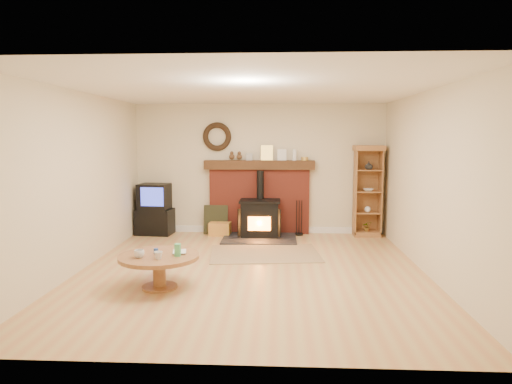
# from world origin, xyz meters

# --- Properties ---
(ground) EXTENTS (5.50, 5.50, 0.00)m
(ground) POSITION_xyz_m (0.00, 0.00, 0.00)
(ground) COLOR tan
(ground) RESTS_ON ground
(room_shell) EXTENTS (5.02, 5.52, 2.61)m
(room_shell) POSITION_xyz_m (-0.02, 0.09, 1.72)
(room_shell) COLOR beige
(room_shell) RESTS_ON ground
(chimney_breast) EXTENTS (2.20, 0.22, 1.78)m
(chimney_breast) POSITION_xyz_m (0.00, 2.67, 0.80)
(chimney_breast) COLOR maroon
(chimney_breast) RESTS_ON ground
(wood_stove) EXTENTS (1.40, 1.00, 1.29)m
(wood_stove) POSITION_xyz_m (0.03, 2.27, 0.36)
(wood_stove) COLOR black
(wood_stove) RESTS_ON ground
(area_rug) EXTENTS (1.92, 1.42, 0.01)m
(area_rug) POSITION_xyz_m (0.16, 1.01, 0.01)
(area_rug) COLOR brown
(area_rug) RESTS_ON ground
(tv_unit) EXTENTS (0.74, 0.55, 1.02)m
(tv_unit) POSITION_xyz_m (-2.09, 2.47, 0.49)
(tv_unit) COLOR black
(tv_unit) RESTS_ON ground
(curio_cabinet) EXTENTS (0.57, 0.41, 1.78)m
(curio_cabinet) POSITION_xyz_m (2.13, 2.55, 0.89)
(curio_cabinet) COLOR brown
(curio_cabinet) RESTS_ON ground
(firelog_box) EXTENTS (0.43, 0.29, 0.26)m
(firelog_box) POSITION_xyz_m (-0.77, 2.40, 0.13)
(firelog_box) COLOR yellow
(firelog_box) RESTS_ON ground
(leaning_painting) EXTENTS (0.49, 0.13, 0.58)m
(leaning_painting) POSITION_xyz_m (-0.87, 2.55, 0.29)
(leaning_painting) COLOR black
(leaning_painting) RESTS_ON ground
(fire_tools) EXTENTS (0.16, 0.16, 0.70)m
(fire_tools) POSITION_xyz_m (0.80, 2.50, 0.13)
(fire_tools) COLOR black
(fire_tools) RESTS_ON ground
(coffee_table) EXTENTS (1.03, 1.03, 0.60)m
(coffee_table) POSITION_xyz_m (-1.14, -0.80, 0.36)
(coffee_table) COLOR brown
(coffee_table) RESTS_ON ground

